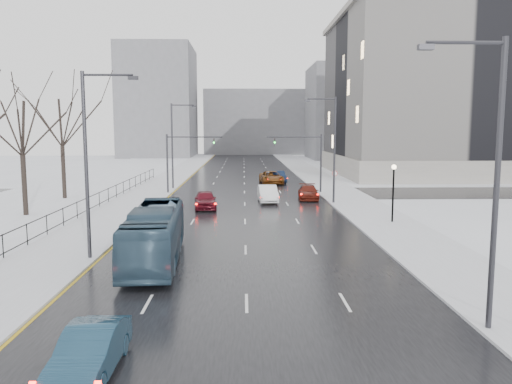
{
  "coord_description": "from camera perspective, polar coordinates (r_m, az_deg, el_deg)",
  "views": [
    {
      "loc": [
        -0.11,
        -6.42,
        7.01
      ],
      "look_at": [
        0.8,
        29.44,
        2.5
      ],
      "focal_mm": 35.0,
      "sensor_mm": 36.0,
      "label": 1
    }
  ],
  "objects": [
    {
      "name": "sedan_center_near",
      "position": [
        44.34,
        -5.82,
        -0.88
      ],
      "size": [
        2.34,
        4.83,
        1.59
      ],
      "primitive_type": "imported",
      "rotation": [
        0.0,
        0.0,
        0.1
      ],
      "color": "#590F1A",
      "rests_on": "road"
    },
    {
      "name": "streetlight_r_mid",
      "position": [
        47.17,
        8.7,
        5.39
      ],
      "size": [
        2.95,
        0.25,
        10.0
      ],
      "color": "#2D2D33",
      "rests_on": "ground"
    },
    {
      "name": "sidewalk_right",
      "position": [
        67.62,
        7.59,
        1.22
      ],
      "size": [
        5.0,
        150.0,
        0.16
      ],
      "primitive_type": "cube",
      "color": "silver",
      "rests_on": "ground"
    },
    {
      "name": "sedan_left_near",
      "position": [
        15.63,
        -18.46,
        -16.92
      ],
      "size": [
        1.49,
        4.19,
        1.38
      ],
      "primitive_type": "imported",
      "rotation": [
        0.0,
        0.0,
        -0.01
      ],
      "color": "#1A384E",
      "rests_on": "road"
    },
    {
      "name": "streetlight_l_near",
      "position": [
        27.66,
        -18.43,
        3.92
      ],
      "size": [
        2.95,
        0.25,
        10.0
      ],
      "color": "#2D2D33",
      "rests_on": "ground"
    },
    {
      "name": "bldg_far_right",
      "position": [
        124.7,
        11.72,
        8.85
      ],
      "size": [
        24.0,
        20.0,
        22.0
      ],
      "primitive_type": "cube",
      "color": "slate",
      "rests_on": "ground"
    },
    {
      "name": "mast_signal_left",
      "position": [
        54.97,
        -9.01,
        4.05
      ],
      "size": [
        6.1,
        0.33,
        6.5
      ],
      "color": "#2D2D33",
      "rests_on": "ground"
    },
    {
      "name": "sedan_right_cross",
      "position": [
        64.51,
        1.77,
        1.68
      ],
      "size": [
        3.18,
        6.04,
        1.62
      ],
      "primitive_type": "imported",
      "rotation": [
        0.0,
        0.0,
        0.09
      ],
      "color": "brown",
      "rests_on": "road"
    },
    {
      "name": "bldg_far_center",
      "position": [
        146.49,
        0.16,
        7.94
      ],
      "size": [
        30.0,
        18.0,
        18.0
      ],
      "primitive_type": "cube",
      "color": "slate",
      "rests_on": "ground"
    },
    {
      "name": "sidewalk_left",
      "position": [
        67.59,
        -10.29,
        1.16
      ],
      "size": [
        5.0,
        150.0,
        0.16
      ],
      "primitive_type": "cube",
      "color": "silver",
      "rests_on": "ground"
    },
    {
      "name": "road",
      "position": [
        66.79,
        -1.35,
        1.15
      ],
      "size": [
        16.0,
        150.0,
        0.04
      ],
      "primitive_type": "cube",
      "color": "black",
      "rests_on": "ground"
    },
    {
      "name": "streetlight_l_far",
      "position": [
        58.99,
        -9.34,
        5.72
      ],
      "size": [
        2.95,
        0.25,
        10.0
      ],
      "color": "#2D2D33",
      "rests_on": "ground"
    },
    {
      "name": "iron_fence",
      "position": [
        39.11,
        -20.69,
        -2.28
      ],
      "size": [
        0.06,
        70.0,
        1.3
      ],
      "color": "black",
      "rests_on": "sidewalk_left"
    },
    {
      "name": "sedan_right_near",
      "position": [
        48.1,
        1.34,
        -0.19
      ],
      "size": [
        1.94,
        5.01,
        1.63
      ],
      "primitive_type": "imported",
      "rotation": [
        0.0,
        0.0,
        0.05
      ],
      "color": "white",
      "rests_on": "road"
    },
    {
      "name": "no_uturn_sign",
      "position": [
        51.49,
        8.98,
        1.83
      ],
      "size": [
        0.6,
        0.06,
        2.7
      ],
      "color": "#2D2D33",
      "rests_on": "sidewalk_right"
    },
    {
      "name": "cross_road",
      "position": [
        54.87,
        -1.32,
        -0.16
      ],
      "size": [
        130.0,
        10.0,
        0.04
      ],
      "primitive_type": "cube",
      "color": "black",
      "rests_on": "ground"
    },
    {
      "name": "civic_building",
      "position": [
        86.02,
        22.97,
        9.4
      ],
      "size": [
        41.0,
        31.0,
        24.8
      ],
      "color": "gray",
      "rests_on": "ground"
    },
    {
      "name": "bldg_far_left",
      "position": [
        133.42,
        -11.06,
        10.03
      ],
      "size": [
        18.0,
        22.0,
        28.0
      ],
      "primitive_type": "cube",
      "color": "slate",
      "rests_on": "ground"
    },
    {
      "name": "streetlight_r_near",
      "position": [
        18.44,
        25.24,
        2.16
      ],
      "size": [
        2.95,
        0.25,
        10.0
      ],
      "color": "#2D2D33",
      "rests_on": "ground"
    },
    {
      "name": "bus",
      "position": [
        26.94,
        -11.48,
        -4.78
      ],
      "size": [
        3.13,
        10.62,
        2.92
      ],
      "primitive_type": "imported",
      "rotation": [
        0.0,
        0.0,
        0.07
      ],
      "color": "#324D62",
      "rests_on": "road"
    },
    {
      "name": "mast_signal_right",
      "position": [
        55.0,
        6.34,
        4.09
      ],
      "size": [
        6.1,
        0.33,
        6.5
      ],
      "color": "#2D2D33",
      "rests_on": "ground"
    },
    {
      "name": "sedan_right_far",
      "position": [
        50.36,
        6.0,
        -0.03
      ],
      "size": [
        2.3,
        4.96,
        1.4
      ],
      "primitive_type": "imported",
      "rotation": [
        0.0,
        0.0,
        -0.07
      ],
      "color": "#5E1910",
      "rests_on": "road"
    },
    {
      "name": "park_strip",
      "position": [
        69.68,
        -18.03,
        1.09
      ],
      "size": [
        14.0,
        150.0,
        0.12
      ],
      "primitive_type": "cube",
      "color": "white",
      "rests_on": "ground"
    },
    {
      "name": "lamppost_r_mid",
      "position": [
        38.29,
        15.43,
        0.81
      ],
      "size": [
        0.36,
        0.36,
        4.28
      ],
      "color": "black",
      "rests_on": "sidewalk_right"
    },
    {
      "name": "tree_park_e",
      "position": [
        54.02,
        -21.0,
        -0.77
      ],
      "size": [
        9.45,
        9.45,
        13.5
      ],
      "primitive_type": null,
      "color": "black",
      "rests_on": "ground"
    },
    {
      "name": "tree_park_d",
      "position": [
        44.68,
        -24.78,
        -2.53
      ],
      "size": [
        8.75,
        8.75,
        12.5
      ],
      "primitive_type": null,
      "color": "black",
      "rests_on": "ground"
    },
    {
      "name": "sedan_right_distant",
      "position": [
        65.97,
        2.57,
        1.76
      ],
      "size": [
        2.02,
        4.76,
        1.53
      ],
      "primitive_type": "imported",
      "rotation": [
        0.0,
        0.0,
        0.09
      ],
      "color": "#14223E",
      "rests_on": "road"
    }
  ]
}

